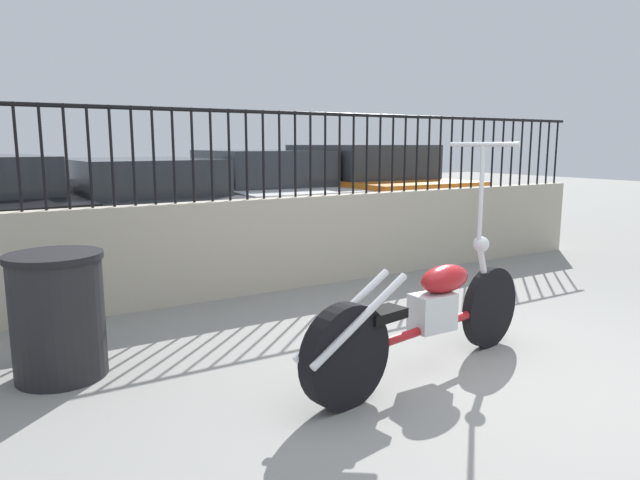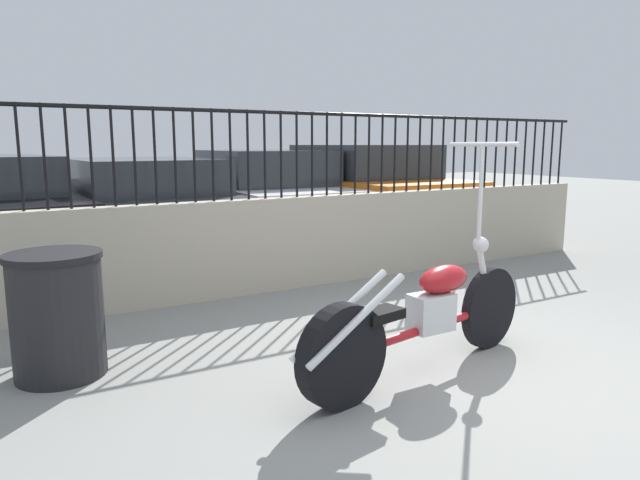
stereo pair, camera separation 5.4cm
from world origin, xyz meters
name	(u,v)px [view 2 (the right image)]	position (x,y,z in m)	size (l,w,h in m)	color
ground_plane	(526,388)	(0.00, 0.00, 0.00)	(40.00, 40.00, 0.00)	gray
low_wall	(297,242)	(0.00, 2.92, 0.46)	(8.30, 0.18, 0.93)	#B2A893
fence_railing	(297,141)	(0.00, 2.92, 1.48)	(8.30, 0.04, 0.85)	black
motorcycle_red	(416,319)	(-0.47, 0.48, 0.38)	(2.05, 0.64, 1.48)	black
trash_bin	(58,314)	(-2.40, 1.64, 0.40)	(0.58, 0.58, 0.80)	black
car_dark_grey	(139,205)	(-0.97, 5.57, 0.65)	(2.06, 4.66, 1.27)	black
car_white	(261,194)	(1.03, 6.03, 0.68)	(1.93, 4.25, 1.37)	black
car_orange	(358,188)	(2.75, 5.86, 0.72)	(2.00, 4.47, 1.45)	black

